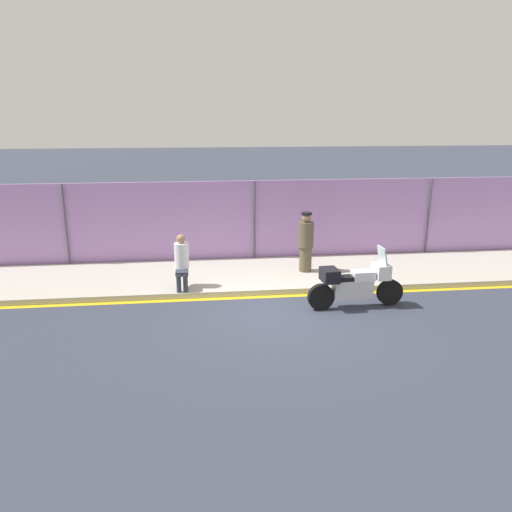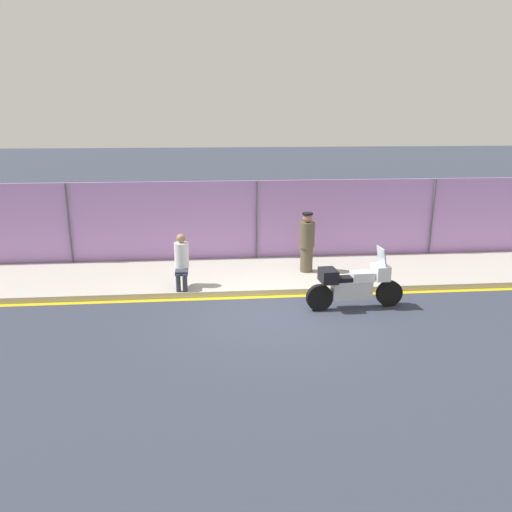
{
  "view_description": "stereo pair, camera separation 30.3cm",
  "coord_description": "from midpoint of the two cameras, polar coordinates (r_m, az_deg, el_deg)",
  "views": [
    {
      "loc": [
        -1.67,
        -10.42,
        4.36
      ],
      "look_at": [
        -0.23,
        1.83,
        0.86
      ],
      "focal_mm": 35.0,
      "sensor_mm": 36.0,
      "label": 1
    },
    {
      "loc": [
        -1.36,
        -10.45,
        4.36
      ],
      "look_at": [
        -0.23,
        1.83,
        0.86
      ],
      "focal_mm": 35.0,
      "sensor_mm": 36.0,
      "label": 2
    }
  ],
  "objects": [
    {
      "name": "motorcycle",
      "position": [
        11.78,
        11.9,
        -3.23
      ],
      "size": [
        2.32,
        0.61,
        1.44
      ],
      "rotation": [
        0.0,
        0.0,
        0.07
      ],
      "color": "black",
      "rests_on": "ground_plane"
    },
    {
      "name": "storefront_fence",
      "position": [
        15.09,
        0.61,
        3.93
      ],
      "size": [
        38.61,
        0.17,
        2.49
      ],
      "color": "#AD7FC6",
      "rests_on": "ground_plane"
    },
    {
      "name": "ground_plane",
      "position": [
        11.41,
        2.78,
        -6.63
      ],
      "size": [
        120.0,
        120.0,
        0.0
      ],
      "primitive_type": "plane",
      "color": "#333847"
    },
    {
      "name": "sidewalk",
      "position": [
        13.88,
        1.26,
        -2.14
      ],
      "size": [
        40.64,
        2.96,
        0.15
      ],
      "color": "#ADA89E",
      "rests_on": "ground_plane"
    },
    {
      "name": "person_seated_on_curb",
      "position": [
        12.61,
        -7.83,
        -0.23
      ],
      "size": [
        0.36,
        0.69,
        1.36
      ],
      "color": "#2D3342",
      "rests_on": "sidewalk"
    },
    {
      "name": "curb_paint_stripe",
      "position": [
        12.43,
        2.08,
        -4.68
      ],
      "size": [
        40.64,
        0.18,
        0.01
      ],
      "color": "gold",
      "rests_on": "ground_plane"
    },
    {
      "name": "officer_standing",
      "position": [
        13.79,
        6.46,
        1.6
      ],
      "size": [
        0.42,
        0.42,
        1.66
      ],
      "color": "brown",
      "rests_on": "sidewalk"
    }
  ]
}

